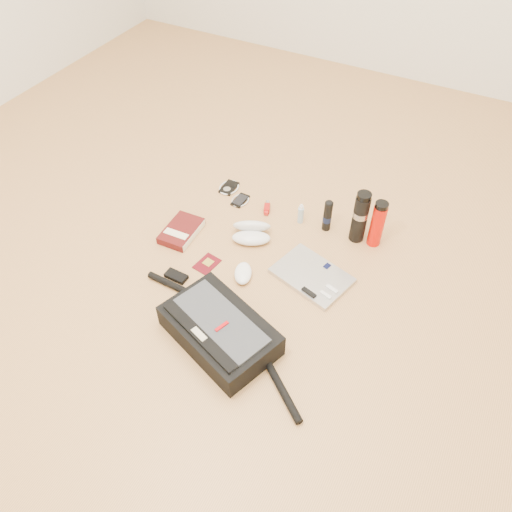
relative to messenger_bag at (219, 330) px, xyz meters
name	(u,v)px	position (x,y,z in m)	size (l,w,h in m)	color
ground	(252,282)	(-0.02, 0.30, -0.05)	(4.00, 4.00, 0.00)	tan
messenger_bag	(219,330)	(0.00, 0.00, 0.00)	(0.82, 0.39, 0.12)	black
laptop	(312,276)	(0.18, 0.44, -0.04)	(0.35, 0.29, 0.03)	#B7B6B9
book	(182,231)	(-0.44, 0.40, -0.04)	(0.14, 0.21, 0.04)	#480E0E
passport	(207,264)	(-0.24, 0.30, -0.05)	(0.09, 0.12, 0.01)	#4E070F
mouse	(243,273)	(-0.07, 0.31, -0.03)	(0.12, 0.14, 0.04)	white
sunglasses_case	(252,232)	(-0.15, 0.53, -0.02)	(0.21, 0.20, 0.10)	silver
ipod	(229,188)	(-0.41, 0.78, -0.05)	(0.09, 0.11, 0.01)	black
phone	(240,200)	(-0.31, 0.72, -0.05)	(0.08, 0.10, 0.01)	black
inhaler	(267,208)	(-0.17, 0.73, -0.04)	(0.05, 0.09, 0.02)	#A2120F
spray_bottle	(301,214)	(0.00, 0.73, -0.01)	(0.03, 0.03, 0.10)	#9CBBD1
aerosol_can	(328,215)	(0.12, 0.74, 0.03)	(0.05, 0.05, 0.16)	black
thermos_black	(360,217)	(0.27, 0.74, 0.07)	(0.07, 0.07, 0.25)	black
thermos_red	(377,224)	(0.34, 0.75, 0.06)	(0.07, 0.07, 0.23)	red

